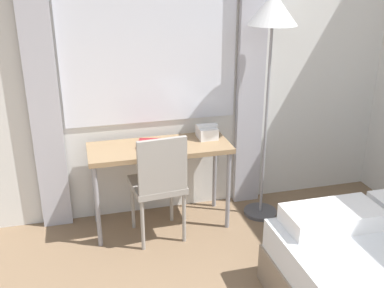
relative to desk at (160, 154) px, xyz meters
The scene contains 6 objects.
wall_back_with_window 0.76m from the desk, 74.25° to the left, with size 5.15×0.13×2.70m.
desk is the anchor object (origin of this frame).
desk_chair 0.26m from the desk, 103.06° to the right, with size 0.43×0.43×0.92m.
standing_lamp 1.34m from the desk, ahead, with size 0.39×0.39×1.91m.
telephone 0.45m from the desk, 10.36° to the left, with size 0.18×0.18×0.12m.
book 0.10m from the desk, 148.73° to the left, with size 0.30×0.26×0.02m.
Camera 1 is at (-0.70, -0.36, 2.08)m, focal length 42.00 mm.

